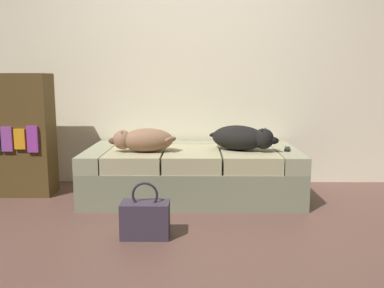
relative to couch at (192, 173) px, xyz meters
name	(u,v)px	position (x,y,z in m)	size (l,w,h in m)	color
ground_plane	(191,242)	(0.00, -1.05, -0.22)	(10.00, 10.00, 0.00)	brown
back_wall	(193,43)	(0.00, 0.57, 1.18)	(6.40, 0.10, 2.80)	beige
couch	(192,173)	(0.00, 0.00, 0.00)	(1.86, 0.94, 0.44)	gray
dog_tan	(143,140)	(-0.41, -0.16, 0.32)	(0.59, 0.28, 0.20)	brown
dog_dark	(242,138)	(0.44, -0.08, 0.33)	(0.61, 0.44, 0.22)	black
tv_remote	(287,149)	(0.83, -0.08, 0.23)	(0.04, 0.15, 0.02)	black
handbag	(145,219)	(-0.30, -0.96, -0.09)	(0.32, 0.18, 0.38)	#352C3B
bookshelf	(21,135)	(-1.55, 0.07, 0.33)	(0.56, 0.30, 1.10)	#4E3A1B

